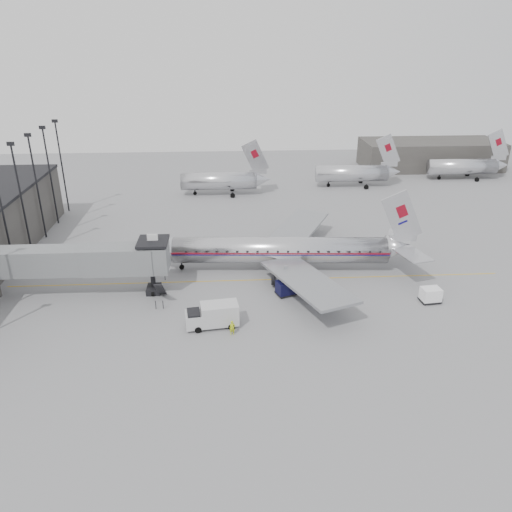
{
  "coord_description": "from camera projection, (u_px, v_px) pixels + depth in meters",
  "views": [
    {
      "loc": [
        -0.5,
        -48.54,
        27.57
      ],
      "look_at": [
        2.78,
        6.04,
        3.2
      ],
      "focal_mm": 35.0,
      "sensor_mm": 36.0,
      "label": 1
    }
  ],
  "objects": [
    {
      "name": "distant_aircraft_near",
      "position": [
        220.0,
        180.0,
        92.59
      ],
      "size": [
        16.39,
        3.2,
        10.26
      ],
      "color": "silver",
      "rests_on": "ground"
    },
    {
      "name": "hangar",
      "position": [
        430.0,
        154.0,
        111.46
      ],
      "size": [
        30.0,
        12.0,
        6.0
      ],
      "primitive_type": "cube",
      "color": "#3D3A37",
      "rests_on": "ground"
    },
    {
      "name": "service_van",
      "position": [
        213.0,
        315.0,
        50.92
      ],
      "size": [
        5.6,
        2.73,
        2.53
      ],
      "rotation": [
        0.0,
        0.0,
        0.13
      ],
      "color": "#BABABC",
      "rests_on": "ground"
    },
    {
      "name": "distant_aircraft_far",
      "position": [
        463.0,
        166.0,
        102.62
      ],
      "size": [
        16.39,
        3.2,
        10.26
      ],
      "color": "silver",
      "rests_on": "ground"
    },
    {
      "name": "baggage_cart_white",
      "position": [
        431.0,
        295.0,
        55.78
      ],
      "size": [
        2.32,
        1.86,
        1.7
      ],
      "rotation": [
        0.0,
        0.0,
        0.1
      ],
      "color": "white",
      "rests_on": "ground"
    },
    {
      "name": "floodlight_masts",
      "position": [
        12.0,
        202.0,
        62.45
      ],
      "size": [
        0.9,
        42.25,
        15.25
      ],
      "color": "black",
      "rests_on": "ground"
    },
    {
      "name": "ramp_worker",
      "position": [
        232.0,
        328.0,
        49.71
      ],
      "size": [
        0.62,
        0.47,
        1.55
      ],
      "primitive_type": "imported",
      "rotation": [
        0.0,
        0.0,
        0.18
      ],
      "color": "#BCD018",
      "rests_on": "ground"
    },
    {
      "name": "baggage_cart_navy",
      "position": [
        286.0,
        288.0,
        57.29
      ],
      "size": [
        2.62,
        2.3,
        1.72
      ],
      "rotation": [
        0.0,
        0.0,
        0.33
      ],
      "color": "black",
      "rests_on": "ground"
    },
    {
      "name": "ground",
      "position": [
        234.0,
        305.0,
        55.51
      ],
      "size": [
        160.0,
        160.0,
        0.0
      ],
      "primitive_type": "plane",
      "color": "slate",
      "rests_on": "ground"
    },
    {
      "name": "airliner",
      "position": [
        285.0,
        250.0,
        62.79
      ],
      "size": [
        33.74,
        31.19,
        10.67
      ],
      "rotation": [
        0.0,
        0.0,
        -0.06
      ],
      "color": "silver",
      "rests_on": "ground"
    },
    {
      "name": "distant_aircraft_mid",
      "position": [
        353.0,
        173.0,
        97.66
      ],
      "size": [
        16.39,
        3.2,
        10.26
      ],
      "color": "silver",
      "rests_on": "ground"
    },
    {
      "name": "jet_bridge",
      "position": [
        85.0,
        261.0,
        56.24
      ],
      "size": [
        21.0,
        6.2,
        7.1
      ],
      "color": "slate",
      "rests_on": "ground"
    },
    {
      "name": "apron_line",
      "position": [
        258.0,
        280.0,
        61.14
      ],
      "size": [
        60.0,
        0.15,
        0.01
      ],
      "primitive_type": "cube",
      "rotation": [
        0.0,
        0.0,
        1.57
      ],
      "color": "gold",
      "rests_on": "ground"
    }
  ]
}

